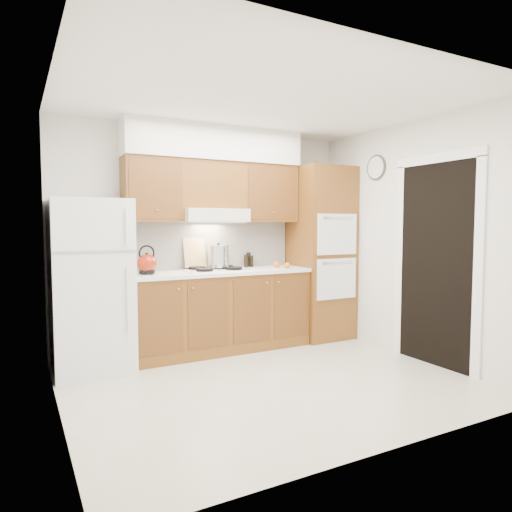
{
  "coord_description": "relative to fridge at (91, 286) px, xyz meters",
  "views": [
    {
      "loc": [
        -2.08,
        -3.63,
        1.47
      ],
      "look_at": [
        0.1,
        0.45,
        1.15
      ],
      "focal_mm": 32.0,
      "sensor_mm": 36.0,
      "label": 1
    }
  ],
  "objects": [
    {
      "name": "upper_cab_right",
      "position": [
        2.12,
        0.19,
        0.99
      ],
      "size": [
        0.73,
        0.33,
        0.7
      ],
      "primitive_type": "cube",
      "color": "brown",
      "rests_on": "wall_back"
    },
    {
      "name": "base_cabinets",
      "position": [
        1.43,
        0.06,
        -0.41
      ],
      "size": [
        2.11,
        0.6,
        0.9
      ],
      "primitive_type": "cube",
      "color": "brown",
      "rests_on": "floor"
    },
    {
      "name": "soffit",
      "position": [
        1.43,
        0.18,
        1.54
      ],
      "size": [
        2.13,
        0.36,
        0.4
      ],
      "primitive_type": "cube",
      "color": "silver",
      "rests_on": "wall_back"
    },
    {
      "name": "backsplash",
      "position": [
        1.43,
        0.34,
        0.36
      ],
      "size": [
        2.11,
        0.03,
        0.56
      ],
      "primitive_type": "cube",
      "color": "white",
      "rests_on": "countertop"
    },
    {
      "name": "range_hood",
      "position": [
        1.38,
        0.13,
        0.71
      ],
      "size": [
        0.75,
        0.45,
        0.15
      ],
      "primitive_type": "cube",
      "color": "silver",
      "rests_on": "wall_back"
    },
    {
      "name": "wall_clock",
      "position": [
        3.19,
        -0.59,
        1.29
      ],
      "size": [
        0.02,
        0.3,
        0.3
      ],
      "primitive_type": "cylinder",
      "rotation": [
        0.0,
        1.57,
        0.0
      ],
      "color": "#3F3833",
      "rests_on": "wall_right"
    },
    {
      "name": "condiment_c",
      "position": [
        1.95,
        0.27,
        0.15
      ],
      "size": [
        0.06,
        0.06,
        0.14
      ],
      "primitive_type": "cylinder",
      "rotation": [
        0.0,
        0.0,
        -0.11
      ],
      "color": "black",
      "rests_on": "countertop"
    },
    {
      "name": "doorway",
      "position": [
        3.19,
        -1.49,
        0.19
      ],
      "size": [
        0.02,
        0.9,
        2.1
      ],
      "primitive_type": "cube",
      "color": "black",
      "rests_on": "floor"
    },
    {
      "name": "stock_pot",
      "position": [
        1.45,
        0.15,
        0.23
      ],
      "size": [
        0.26,
        0.26,
        0.25
      ],
      "primitive_type": "cylinder",
      "rotation": [
        0.0,
        0.0,
        0.09
      ],
      "color": "silver",
      "rests_on": "cooktop"
    },
    {
      "name": "orange_far",
      "position": [
        2.19,
        0.05,
        0.12
      ],
      "size": [
        0.1,
        0.1,
        0.08
      ],
      "primitive_type": "sphere",
      "rotation": [
        0.0,
        0.0,
        0.43
      ],
      "color": "orange",
      "rests_on": "countertop"
    },
    {
      "name": "cutting_board",
      "position": [
        1.21,
        0.3,
        0.28
      ],
      "size": [
        0.27,
        0.1,
        0.35
      ],
      "primitive_type": "cube",
      "rotation": [
        -0.21,
        0.0,
        0.04
      ],
      "color": "tan",
      "rests_on": "countertop"
    },
    {
      "name": "wall_back",
      "position": [
        1.41,
        0.36,
        0.44
      ],
      "size": [
        3.6,
        0.02,
        2.6
      ],
      "primitive_type": "cube",
      "color": "silver",
      "rests_on": "floor"
    },
    {
      "name": "condiment_b",
      "position": [
        1.86,
        0.24,
        0.16
      ],
      "size": [
        0.06,
        0.06,
        0.16
      ],
      "primitive_type": "cylinder",
      "rotation": [
        0.0,
        0.0,
        0.28
      ],
      "color": "black",
      "rests_on": "countertop"
    },
    {
      "name": "condiment_a",
      "position": [
        1.93,
        0.31,
        0.17
      ],
      "size": [
        0.05,
        0.05,
        0.18
      ],
      "primitive_type": "cylinder",
      "rotation": [
        0.0,
        0.0,
        0.06
      ],
      "color": "black",
      "rests_on": "countertop"
    },
    {
      "name": "upper_cab_over_hood",
      "position": [
        1.38,
        0.19,
        1.06
      ],
      "size": [
        0.75,
        0.33,
        0.55
      ],
      "primitive_type": "cube",
      "color": "brown",
      "rests_on": "range_hood"
    },
    {
      "name": "upper_cab_left",
      "position": [
        0.69,
        0.19,
        0.99
      ],
      "size": [
        0.63,
        0.33,
        0.7
      ],
      "primitive_type": "cube",
      "color": "brown",
      "rests_on": "wall_back"
    },
    {
      "name": "orange_near",
      "position": [
        2.24,
        -0.11,
        0.12
      ],
      "size": [
        0.09,
        0.09,
        0.07
      ],
      "primitive_type": "sphere",
      "rotation": [
        0.0,
        0.0,
        -0.21
      ],
      "color": "#D94C0B",
      "rests_on": "countertop"
    },
    {
      "name": "oven_cabinet",
      "position": [
        2.85,
        0.03,
        0.24
      ],
      "size": [
        0.7,
        0.65,
        2.2
      ],
      "primitive_type": "cube",
      "color": "brown",
      "rests_on": "floor"
    },
    {
      "name": "ceiling",
      "position": [
        1.41,
        -1.14,
        1.74
      ],
      "size": [
        3.6,
        3.6,
        0.0
      ],
      "primitive_type": "plane",
      "color": "white",
      "rests_on": "wall_back"
    },
    {
      "name": "countertop",
      "position": [
        1.43,
        0.05,
        0.06
      ],
      "size": [
        2.13,
        0.62,
        0.04
      ],
      "primitive_type": "cube",
      "color": "white",
      "rests_on": "base_cabinets"
    },
    {
      "name": "wall_left",
      "position": [
        -0.4,
        -1.14,
        0.44
      ],
      "size": [
        0.02,
        3.0,
        2.6
      ],
      "primitive_type": "cube",
      "color": "silver",
      "rests_on": "floor"
    },
    {
      "name": "kettle",
      "position": [
        0.58,
        0.03,
        0.19
      ],
      "size": [
        0.27,
        0.27,
        0.21
      ],
      "primitive_type": "sphere",
      "rotation": [
        0.0,
        0.0,
        0.38
      ],
      "color": "maroon",
      "rests_on": "countertop"
    },
    {
      "name": "cooktop",
      "position": [
        1.38,
        0.07,
        0.09
      ],
      "size": [
        0.74,
        0.5,
        0.01
      ],
      "primitive_type": "cube",
      "color": "white",
      "rests_on": "countertop"
    },
    {
      "name": "floor",
      "position": [
        1.41,
        -1.14,
        -0.86
      ],
      "size": [
        3.6,
        3.6,
        0.0
      ],
      "primitive_type": "plane",
      "color": "beige",
      "rests_on": "ground"
    },
    {
      "name": "fridge",
      "position": [
        0.0,
        0.0,
        0.0
      ],
      "size": [
        0.75,
        0.72,
        1.72
      ],
      "primitive_type": "cube",
      "color": "white",
      "rests_on": "floor"
    },
    {
      "name": "wall_right",
      "position": [
        3.21,
        -1.14,
        0.44
      ],
      "size": [
        0.02,
        3.0,
        2.6
      ],
      "primitive_type": "cube",
      "color": "silver",
      "rests_on": "floor"
    }
  ]
}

